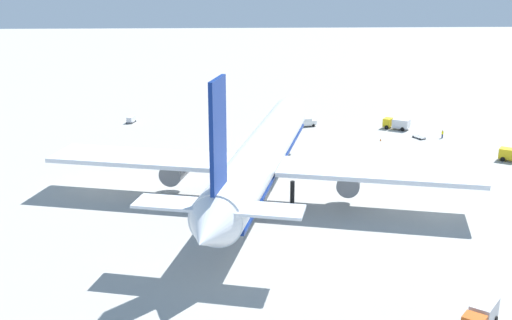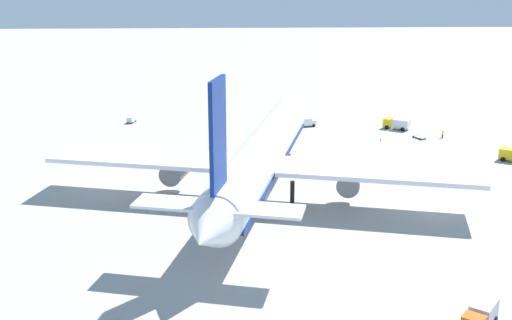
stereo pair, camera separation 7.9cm
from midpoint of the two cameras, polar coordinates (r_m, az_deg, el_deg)
name	(u,v)px [view 1 (the left image)]	position (r m, az deg, el deg)	size (l,w,h in m)	color
ground_plane	(262,195)	(103.23, 0.53, -3.17)	(600.00, 600.00, 0.00)	#9E9E99
airliner	(261,157)	(99.96, 0.39, 0.30)	(69.45, 67.31, 23.49)	silver
service_truck_1	(397,123)	(148.70, 12.46, 3.23)	(5.13, 6.17, 2.42)	yellow
service_truck_4	(481,316)	(70.31, 19.41, -13.00)	(5.89, 5.29, 2.55)	#BF4C14
service_van	(306,122)	(148.25, 4.45, 3.40)	(3.04, 4.96, 1.97)	white
baggage_cart_0	(419,137)	(141.92, 14.35, 1.99)	(3.53, 2.48, 0.40)	gray
baggage_cart_1	(131,119)	(154.28, -11.13, 3.57)	(3.43, 2.16, 1.48)	gray
ground_worker_0	(442,134)	(143.31, 16.31, 2.24)	(0.51, 0.51, 1.76)	navy
traffic_cone_4	(381,140)	(138.00, 11.06, 1.80)	(0.36, 0.36, 0.55)	orange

